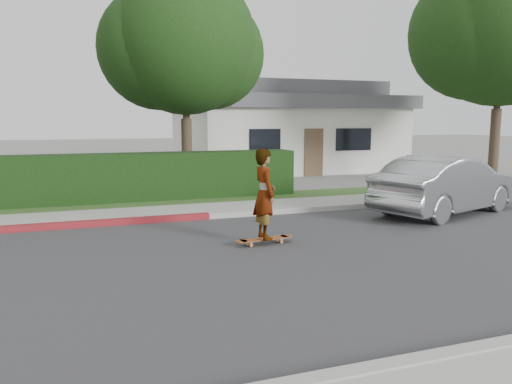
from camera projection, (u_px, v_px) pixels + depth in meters
ground at (211, 268)px, 8.44m from camera, size 120.00×120.00×0.00m
road at (211, 268)px, 8.44m from camera, size 60.00×8.00×0.01m
curb_near at (322, 383)px, 4.61m from camera, size 60.00×0.20×0.15m
curb_far at (169, 219)px, 12.25m from camera, size 60.00×0.20×0.15m
sidewalk_far at (163, 213)px, 13.10m from camera, size 60.00×1.60×0.12m
planting_strip at (154, 204)px, 14.59m from camera, size 60.00×1.60×0.10m
hedge at (43, 182)px, 14.05m from camera, size 15.00×1.00×1.50m
tree_center at (183, 47)px, 16.80m from camera, size 5.66×4.84×7.44m
tree_right at (498, 32)px, 18.02m from camera, size 6.32×5.60×8.56m
house at (283, 127)px, 25.71m from camera, size 10.60×8.60×4.30m
skateboard at (264, 239)px, 10.00m from camera, size 1.27×0.37×0.12m
skateboarder at (264, 194)px, 9.87m from camera, size 0.43×0.66×1.80m
car_silver at (447, 185)px, 13.20m from camera, size 4.97×3.03×1.55m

